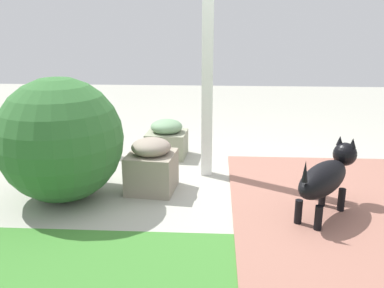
{
  "coord_description": "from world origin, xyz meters",
  "views": [
    {
      "loc": [
        0.08,
        3.72,
        1.49
      ],
      "look_at": [
        0.3,
        -0.09,
        0.35
      ],
      "focal_mm": 39.43,
      "sensor_mm": 36.0,
      "label": 1
    }
  ],
  "objects_px": {
    "stone_planter_mid": "(152,166)",
    "terracotta_pot_broad": "(51,139)",
    "round_shrub": "(60,140)",
    "stone_planter_nearest": "(167,139)",
    "terracotta_pot_spiky": "(62,128)",
    "terracotta_pot_tall": "(98,136)",
    "porch_pillar": "(208,67)",
    "dog": "(326,176)"
  },
  "relations": [
    {
      "from": "terracotta_pot_spiky",
      "to": "terracotta_pot_tall",
      "type": "bearing_deg",
      "value": 162.21
    },
    {
      "from": "stone_planter_nearest",
      "to": "round_shrub",
      "type": "xyz_separation_m",
      "value": [
        0.74,
        1.2,
        0.32
      ]
    },
    {
      "from": "stone_planter_nearest",
      "to": "stone_planter_mid",
      "type": "xyz_separation_m",
      "value": [
        0.02,
        0.98,
        0.03
      ]
    },
    {
      "from": "round_shrub",
      "to": "terracotta_pot_spiky",
      "type": "xyz_separation_m",
      "value": [
        0.52,
        -1.4,
        -0.27
      ]
    },
    {
      "from": "stone_planter_nearest",
      "to": "terracotta_pot_spiky",
      "type": "xyz_separation_m",
      "value": [
        1.26,
        -0.2,
        0.05
      ]
    },
    {
      "from": "porch_pillar",
      "to": "terracotta_pot_broad",
      "type": "relative_size",
      "value": 4.59
    },
    {
      "from": "stone_planter_mid",
      "to": "dog",
      "type": "distance_m",
      "value": 1.49
    },
    {
      "from": "porch_pillar",
      "to": "terracotta_pot_tall",
      "type": "distance_m",
      "value": 1.63
    },
    {
      "from": "stone_planter_nearest",
      "to": "terracotta_pot_tall",
      "type": "relative_size",
      "value": 0.78
    },
    {
      "from": "round_shrub",
      "to": "terracotta_pot_broad",
      "type": "xyz_separation_m",
      "value": [
        0.43,
        -0.84,
        -0.23
      ]
    },
    {
      "from": "terracotta_pot_broad",
      "to": "terracotta_pot_tall",
      "type": "bearing_deg",
      "value": -132.26
    },
    {
      "from": "stone_planter_mid",
      "to": "terracotta_pot_broad",
      "type": "distance_m",
      "value": 1.31
    },
    {
      "from": "terracotta_pot_spiky",
      "to": "terracotta_pot_broad",
      "type": "distance_m",
      "value": 0.57
    },
    {
      "from": "terracotta_pot_tall",
      "to": "dog",
      "type": "distance_m",
      "value": 2.64
    },
    {
      "from": "porch_pillar",
      "to": "round_shrub",
      "type": "xyz_separation_m",
      "value": [
        1.2,
        0.66,
        -0.54
      ]
    },
    {
      "from": "porch_pillar",
      "to": "terracotta_pot_spiky",
      "type": "relative_size",
      "value": 3.98
    },
    {
      "from": "stone_planter_nearest",
      "to": "terracotta_pot_broad",
      "type": "height_order",
      "value": "terracotta_pot_broad"
    },
    {
      "from": "round_shrub",
      "to": "terracotta_pot_spiky",
      "type": "relative_size",
      "value": 1.97
    },
    {
      "from": "terracotta_pot_spiky",
      "to": "dog",
      "type": "xyz_separation_m",
      "value": [
        -2.66,
        1.63,
        0.08
      ]
    },
    {
      "from": "stone_planter_mid",
      "to": "terracotta_pot_spiky",
      "type": "relative_size",
      "value": 0.91
    },
    {
      "from": "porch_pillar",
      "to": "round_shrub",
      "type": "height_order",
      "value": "porch_pillar"
    },
    {
      "from": "terracotta_pot_broad",
      "to": "stone_planter_nearest",
      "type": "bearing_deg",
      "value": -162.8
    },
    {
      "from": "round_shrub",
      "to": "terracotta_pot_tall",
      "type": "bearing_deg",
      "value": -87.65
    },
    {
      "from": "round_shrub",
      "to": "dog",
      "type": "height_order",
      "value": "round_shrub"
    },
    {
      "from": "stone_planter_mid",
      "to": "terracotta_pot_spiky",
      "type": "distance_m",
      "value": 1.71
    },
    {
      "from": "porch_pillar",
      "to": "stone_planter_mid",
      "type": "xyz_separation_m",
      "value": [
        0.48,
        0.44,
        -0.83
      ]
    },
    {
      "from": "round_shrub",
      "to": "terracotta_pot_tall",
      "type": "xyz_separation_m",
      "value": [
        0.05,
        -1.25,
        -0.31
      ]
    },
    {
      "from": "stone_planter_mid",
      "to": "round_shrub",
      "type": "height_order",
      "value": "round_shrub"
    },
    {
      "from": "stone_planter_nearest",
      "to": "stone_planter_mid",
      "type": "relative_size",
      "value": 0.94
    },
    {
      "from": "round_shrub",
      "to": "dog",
      "type": "relative_size",
      "value": 1.4
    },
    {
      "from": "terracotta_pot_tall",
      "to": "dog",
      "type": "xyz_separation_m",
      "value": [
        -2.19,
        1.48,
        0.12
      ]
    },
    {
      "from": "porch_pillar",
      "to": "round_shrub",
      "type": "relative_size",
      "value": 2.03
    },
    {
      "from": "stone_planter_nearest",
      "to": "dog",
      "type": "distance_m",
      "value": 2.0
    },
    {
      "from": "porch_pillar",
      "to": "dog",
      "type": "height_order",
      "value": "porch_pillar"
    },
    {
      "from": "terracotta_pot_broad",
      "to": "round_shrub",
      "type": "bearing_deg",
      "value": 116.97
    },
    {
      "from": "stone_planter_nearest",
      "to": "stone_planter_mid",
      "type": "bearing_deg",
      "value": 88.73
    },
    {
      "from": "dog",
      "to": "terracotta_pot_tall",
      "type": "bearing_deg",
      "value": -33.99
    },
    {
      "from": "stone_planter_mid",
      "to": "terracotta_pot_broad",
      "type": "bearing_deg",
      "value": -28.18
    },
    {
      "from": "terracotta_pot_tall",
      "to": "dog",
      "type": "bearing_deg",
      "value": 146.01
    },
    {
      "from": "stone_planter_mid",
      "to": "terracotta_pot_broad",
      "type": "relative_size",
      "value": 1.05
    },
    {
      "from": "dog",
      "to": "terracotta_pot_broad",
      "type": "bearing_deg",
      "value": -22.49
    },
    {
      "from": "porch_pillar",
      "to": "terracotta_pot_spiky",
      "type": "distance_m",
      "value": 2.04
    }
  ]
}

